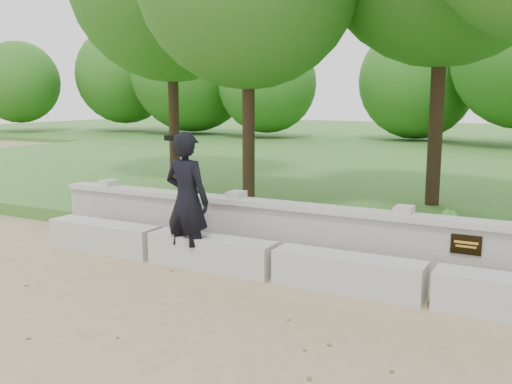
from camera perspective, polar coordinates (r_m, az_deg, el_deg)
ground at (r=5.37m, az=12.71°, el=-17.18°), size 80.00×80.00×0.00m
lawn at (r=18.83m, az=24.18°, el=1.73°), size 40.00×22.00×0.25m
concrete_bench at (r=7.01m, az=16.98°, el=-8.93°), size 11.90×0.45×0.45m
parapet_wall at (r=7.60m, az=18.10°, el=-5.67°), size 12.50×0.35×0.90m
man_main at (r=8.02m, az=-6.92°, el=-0.85°), size 0.72×0.65×1.92m
shrub_a at (r=11.56m, az=-7.62°, el=0.05°), size 0.29×0.33×0.53m
shrub_b at (r=8.26m, az=18.43°, el=-3.83°), size 0.42×0.43×0.61m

